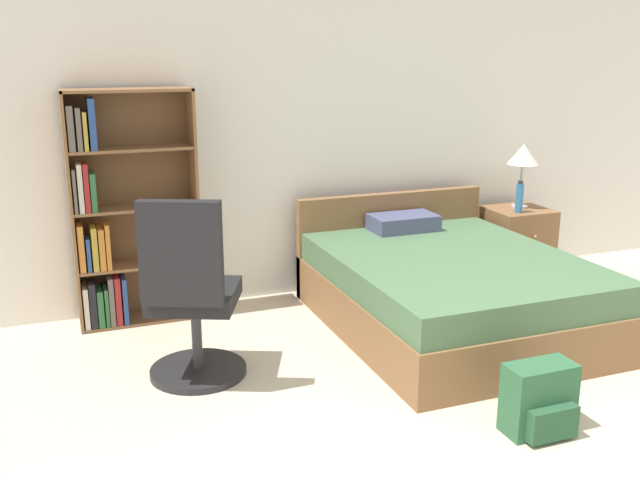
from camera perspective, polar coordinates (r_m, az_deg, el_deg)
wall_back at (r=5.49m, az=-0.22°, el=9.14°), size 9.00×0.06×2.60m
bookshelf at (r=5.04m, az=-15.81°, el=1.73°), size 0.84×0.28×1.62m
bed at (r=5.00m, az=10.09°, el=-3.82°), size 1.56×1.96×0.78m
office_chair at (r=4.09m, az=-10.27°, el=-4.81°), size 0.64×0.70×1.11m
nightstand at (r=6.14m, az=15.42°, el=-0.28°), size 0.48×0.48×0.59m
table_lamp at (r=6.05m, az=15.95°, el=6.45°), size 0.25×0.25×0.53m
water_bottle at (r=5.91m, az=15.66°, el=3.29°), size 0.06×0.06×0.26m
backpack_green at (r=3.80m, az=17.19°, el=-12.18°), size 0.35×0.24×0.36m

